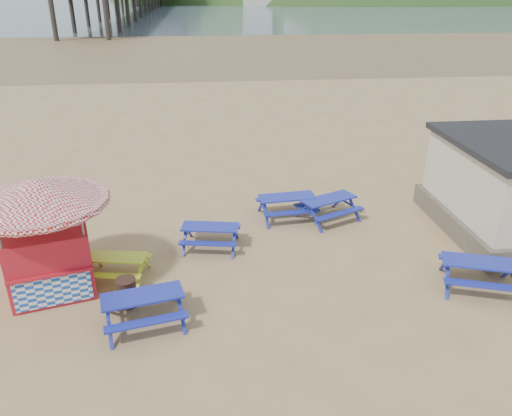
{
  "coord_description": "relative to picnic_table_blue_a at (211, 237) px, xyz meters",
  "views": [
    {
      "loc": [
        -1.23,
        -13.35,
        7.79
      ],
      "look_at": [
        0.39,
        1.5,
        1.0
      ],
      "focal_mm": 35.0,
      "sensor_mm": 36.0,
      "label": 1
    }
  ],
  "objects": [
    {
      "name": "wet_sand",
      "position": [
        1.14,
        54.18,
        -0.37
      ],
      "size": [
        400.0,
        400.0,
        0.0
      ],
      "primitive_type": "plane",
      "color": "olive",
      "rests_on": "ground"
    },
    {
      "name": "picnic_table_blue_b",
      "position": [
        2.79,
        1.93,
        0.04
      ],
      "size": [
        2.14,
        1.8,
        0.83
      ],
      "rotation": [
        0.0,
        0.0,
        0.1
      ],
      "color": "navy",
      "rests_on": "ground"
    },
    {
      "name": "sea",
      "position": [
        1.14,
        169.18,
        -0.37
      ],
      "size": [
        400.0,
        400.0,
        0.0
      ],
      "primitive_type": "plane",
      "color": "#485B68",
      "rests_on": "ground"
    },
    {
      "name": "headland_town",
      "position": [
        91.14,
        228.86,
        -10.28
      ],
      "size": [
        264.0,
        144.0,
        108.0
      ],
      "color": "#2D4C1E",
      "rests_on": "ground"
    },
    {
      "name": "picnic_table_yellow",
      "position": [
        -2.7,
        -1.54,
        -0.02
      ],
      "size": [
        1.91,
        1.65,
        0.71
      ],
      "rotation": [
        0.0,
        0.0,
        -0.18
      ],
      "color": "#C5D11F",
      "rests_on": "ground"
    },
    {
      "name": "ground",
      "position": [
        1.14,
        -0.82,
        -0.38
      ],
      "size": [
        400.0,
        400.0,
        0.0
      ],
      "primitive_type": "plane",
      "color": "tan",
      "rests_on": "ground"
    },
    {
      "name": "litter_bin",
      "position": [
        -2.26,
        -2.93,
        0.02
      ],
      "size": [
        0.54,
        0.54,
        0.79
      ],
      "color": "#341F15",
      "rests_on": "ground"
    },
    {
      "name": "picnic_table_blue_e",
      "position": [
        7.31,
        -3.15,
        0.04
      ],
      "size": [
        2.42,
        2.17,
        0.84
      ],
      "rotation": [
        0.0,
        0.0,
        -0.33
      ],
      "color": "navy",
      "rests_on": "ground"
    },
    {
      "name": "picnic_table_blue_d",
      "position": [
        -1.74,
        -3.75,
        0.04
      ],
      "size": [
        2.27,
        1.98,
        0.83
      ],
      "rotation": [
        0.0,
        0.0,
        0.22
      ],
      "color": "navy",
      "rests_on": "ground"
    },
    {
      "name": "picnic_table_blue_a",
      "position": [
        0.0,
        0.0,
        0.0
      ],
      "size": [
        2.03,
        1.74,
        0.75
      ],
      "rotation": [
        0.0,
        0.0,
        -0.18
      ],
      "color": "navy",
      "rests_on": "ground"
    },
    {
      "name": "picnic_table_blue_c",
      "position": [
        4.24,
        1.62,
        0.04
      ],
      "size": [
        2.44,
        2.25,
        0.82
      ],
      "rotation": [
        0.0,
        0.0,
        0.43
      ],
      "color": "navy",
      "rests_on": "ground"
    },
    {
      "name": "ice_cream_kiosk",
      "position": [
        -4.39,
        -1.84,
        1.66
      ],
      "size": [
        4.43,
        4.43,
        3.24
      ],
      "rotation": [
        0.0,
        0.0,
        0.26
      ],
      "color": "#B21726",
      "rests_on": "ground"
    }
  ]
}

